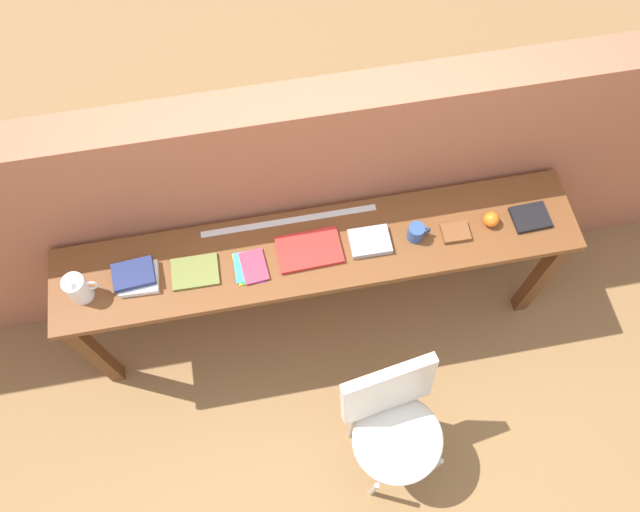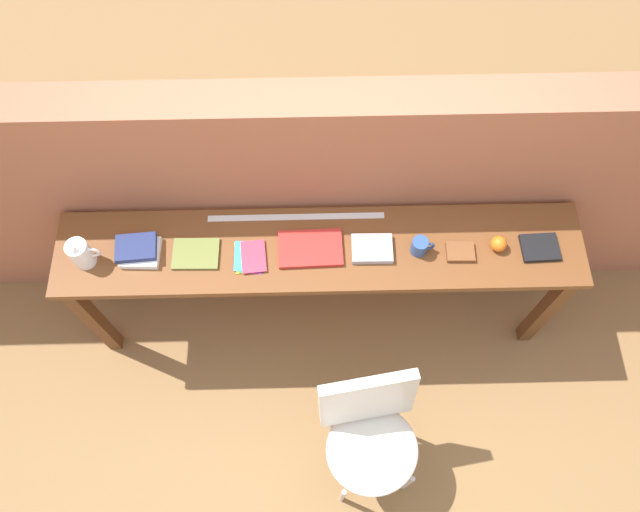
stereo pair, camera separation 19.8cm
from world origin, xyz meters
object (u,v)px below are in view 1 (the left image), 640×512
object	(u,v)px
book_stack_leftmost	(136,277)
pamphlet_pile_colourful	(250,267)
book_repair_rightmost	(530,217)
book_open_centre	(309,250)
chair_white_moulded	(394,422)
mug	(416,232)
sports_ball_small	(491,219)
magazine_cycling	(195,272)
pitcher_white	(78,288)
leather_journal_brown	(456,232)

from	to	relation	value
book_stack_leftmost	pamphlet_pile_colourful	distance (m)	0.51
book_repair_rightmost	book_stack_leftmost	bearing A→B (deg)	177.48
pamphlet_pile_colourful	book_open_centre	distance (m)	0.29
pamphlet_pile_colourful	book_repair_rightmost	size ratio (longest dim) A/B	1.02
chair_white_moulded	mug	bearing A→B (deg)	72.28
book_stack_leftmost	sports_ball_small	xyz separation A→B (m)	(1.68, -0.01, 0.01)
book_stack_leftmost	magazine_cycling	bearing A→B (deg)	-2.86
pitcher_white	book_repair_rightmost	bearing A→B (deg)	0.42
pitcher_white	book_stack_leftmost	world-z (taller)	pitcher_white
pamphlet_pile_colourful	pitcher_white	bearing A→B (deg)	-179.99
mug	sports_ball_small	world-z (taller)	mug
pamphlet_pile_colourful	sports_ball_small	xyz separation A→B (m)	(1.16, 0.03, 0.03)
mug	book_repair_rightmost	xyz separation A→B (m)	(0.57, -0.00, -0.03)
mug	pamphlet_pile_colourful	bearing A→B (deg)	-178.67
chair_white_moulded	pitcher_white	bearing A→B (deg)	150.12
magazine_cycling	leather_journal_brown	distance (m)	1.24
chair_white_moulded	pitcher_white	world-z (taller)	pitcher_white
leather_journal_brown	book_stack_leftmost	bearing A→B (deg)	-179.94
pitcher_white	magazine_cycling	distance (m)	0.51
book_stack_leftmost	mug	xyz separation A→B (m)	(1.31, -0.01, 0.01)
leather_journal_brown	pitcher_white	bearing A→B (deg)	-178.67
chair_white_moulded	book_repair_rightmost	xyz separation A→B (m)	(0.81, 0.77, 0.36)
magazine_cycling	book_open_centre	distance (m)	0.54
book_stack_leftmost	sports_ball_small	bearing A→B (deg)	-0.24
pitcher_white	pamphlet_pile_colourful	size ratio (longest dim) A/B	1.04
book_open_centre	pitcher_white	bearing A→B (deg)	-179.69
pitcher_white	book_open_centre	size ratio (longest dim) A/B	0.62
pitcher_white	sports_ball_small	distance (m)	1.92
book_open_centre	leather_journal_brown	distance (m)	0.70
mug	magazine_cycling	bearing A→B (deg)	179.90
chair_white_moulded	sports_ball_small	distance (m)	1.06
chair_white_moulded	magazine_cycling	size ratio (longest dim) A/B	4.14
magazine_cycling	leather_journal_brown	size ratio (longest dim) A/B	1.66
mug	sports_ball_small	bearing A→B (deg)	1.24
pitcher_white	leather_journal_brown	bearing A→B (deg)	0.03
mug	book_repair_rightmost	bearing A→B (deg)	-0.29
mug	sports_ball_small	distance (m)	0.37
chair_white_moulded	sports_ball_small	world-z (taller)	sports_ball_small
pitcher_white	book_stack_leftmost	distance (m)	0.25
book_stack_leftmost	sports_ball_small	world-z (taller)	sports_ball_small
magazine_cycling	mug	xyz separation A→B (m)	(1.04, -0.00, 0.04)
book_stack_leftmost	magazine_cycling	xyz separation A→B (m)	(0.26, -0.01, -0.02)
pamphlet_pile_colourful	magazine_cycling	bearing A→B (deg)	175.39
book_open_centre	mug	distance (m)	0.51
magazine_cycling	sports_ball_small	world-z (taller)	sports_ball_small
pamphlet_pile_colourful	sports_ball_small	distance (m)	1.16
pamphlet_pile_colourful	leather_journal_brown	distance (m)	0.98
chair_white_moulded	pamphlet_pile_colourful	bearing A→B (deg)	126.13
book_open_centre	sports_ball_small	bearing A→B (deg)	-2.20
book_stack_leftmost	pamphlet_pile_colourful	size ratio (longest dim) A/B	1.16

